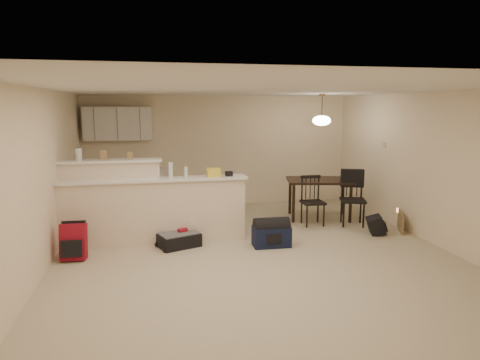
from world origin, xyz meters
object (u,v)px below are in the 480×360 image
object	(u,v)px
pendant_lamp	(322,120)
black_daypack	(376,225)
suitcase	(179,240)
dining_chair_near	(313,201)
dining_chair_far	(353,199)
navy_duffel	(271,236)
red_backpack	(74,242)
dining_table	(320,184)

from	to	relation	value
pendant_lamp	black_daypack	distance (m)	2.30
suitcase	dining_chair_near	bearing A→B (deg)	-3.98
pendant_lamp	dining_chair_far	distance (m)	1.66
suitcase	navy_duffel	distance (m)	1.50
pendant_lamp	suitcase	size ratio (longest dim) A/B	0.98
dining_chair_near	red_backpack	bearing A→B (deg)	-164.40
dining_table	black_daypack	xyz separation A→B (m)	(0.57, -1.26, -0.55)
dining_chair_far	navy_duffel	size ratio (longest dim) A/B	1.73
suitcase	dining_chair_far	bearing A→B (deg)	-10.33
dining_chair_near	black_daypack	world-z (taller)	dining_chair_near
dining_chair_near	suitcase	bearing A→B (deg)	-161.81
suitcase	dining_table	bearing A→B (deg)	2.52
dining_chair_near	navy_duffel	size ratio (longest dim) A/B	1.58
red_backpack	navy_duffel	xyz separation A→B (m)	(3.05, -0.01, -0.11)
dining_chair_near	black_daypack	xyz separation A→B (m)	(0.89, -0.79, -0.32)
navy_duffel	pendant_lamp	bearing A→B (deg)	48.29
pendant_lamp	suitcase	xyz separation A→B (m)	(-2.92, -1.26, -1.88)
dining_chair_near	red_backpack	world-z (taller)	dining_chair_near
suitcase	red_backpack	xyz separation A→B (m)	(-1.57, -0.27, 0.16)
dining_chair_near	suitcase	xyz separation A→B (m)	(-2.60, -0.79, -0.37)
dining_chair_near	suitcase	size ratio (longest dim) A/B	1.49
pendant_lamp	red_backpack	size ratio (longest dim) A/B	1.14
red_backpack	navy_duffel	bearing A→B (deg)	2.99
dining_chair_near	navy_duffel	bearing A→B (deg)	-135.14
dining_chair_far	red_backpack	size ratio (longest dim) A/B	1.92
dining_table	suitcase	bearing A→B (deg)	-143.96
dining_table	pendant_lamp	xyz separation A→B (m)	(-0.00, -0.00, 1.28)
dining_table	suitcase	xyz separation A→B (m)	(-2.92, -1.26, -0.60)
dining_chair_near	navy_duffel	distance (m)	1.58
red_backpack	dining_table	bearing A→B (deg)	21.98
dining_table	dining_chair_far	size ratio (longest dim) A/B	1.39
suitcase	black_daypack	distance (m)	3.49
dining_chair_near	red_backpack	distance (m)	4.31
dining_chair_far	red_backpack	world-z (taller)	dining_chair_far
red_backpack	navy_duffel	world-z (taller)	red_backpack
dining_chair_far	navy_duffel	distance (m)	2.10
navy_duffel	red_backpack	bearing A→B (deg)	-178.71
dining_chair_near	red_backpack	size ratio (longest dim) A/B	1.75
dining_chair_near	black_daypack	distance (m)	1.23
pendant_lamp	red_backpack	distance (m)	5.05
pendant_lamp	dining_chair_far	bearing A→B (deg)	-56.79
suitcase	navy_duffel	xyz separation A→B (m)	(1.48, -0.28, 0.06)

